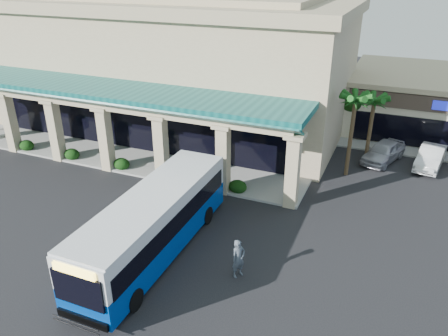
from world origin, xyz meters
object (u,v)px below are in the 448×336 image
at_px(pedestrian, 238,259).
at_px(car_white, 431,157).
at_px(transit_bus, 155,224).
at_px(car_silver, 384,152).

bearing_deg(pedestrian, car_white, 3.49).
height_order(transit_bus, car_white, transit_bus).
relative_size(transit_bus, car_white, 2.62).
height_order(transit_bus, pedestrian, transit_bus).
xyz_separation_m(pedestrian, car_white, (8.49, 16.94, -0.23)).
relative_size(pedestrian, car_white, 0.43).
xyz_separation_m(car_silver, car_white, (3.25, 0.30, -0.02)).
bearing_deg(car_silver, pedestrian, -87.43).
height_order(pedestrian, car_silver, pedestrian).
relative_size(transit_bus, pedestrian, 6.07).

